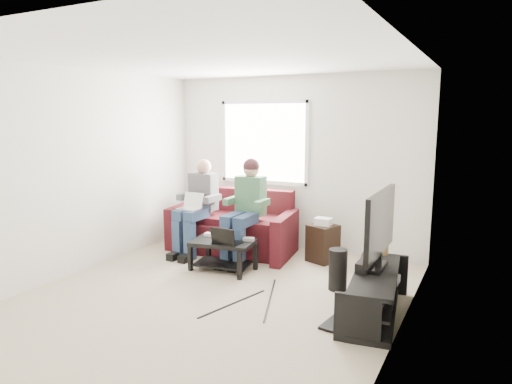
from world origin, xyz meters
TOP-DOWN VIEW (x-y plane):
  - floor at (0.00, 0.00)m, footprint 4.50×4.50m
  - ceiling at (0.00, 0.00)m, footprint 4.50×4.50m
  - wall_back at (0.00, 2.25)m, footprint 4.50×0.00m
  - wall_front at (0.00, -2.25)m, footprint 4.50×0.00m
  - wall_left at (-2.00, 0.00)m, footprint 0.00×4.50m
  - wall_right at (2.00, 0.00)m, footprint 0.00×4.50m
  - window at (-0.50, 2.23)m, footprint 1.48×0.04m
  - sofa at (-0.72, 1.66)m, footprint 2.03×1.11m
  - person_left at (-1.12, 1.31)m, footprint 0.40×0.71m
  - person_right at (-0.32, 1.33)m, footprint 0.40×0.71m
  - laptop_silver at (-1.12, 1.13)m, footprint 0.36×0.28m
  - coffee_table at (-0.37, 0.79)m, footprint 0.87×0.62m
  - laptop_black at (-0.25, 0.71)m, footprint 0.36×0.27m
  - controller_a at (-0.65, 0.91)m, footprint 0.15×0.11m
  - controller_b at (-0.47, 0.97)m, footprint 0.15×0.10m
  - controller_c at (-0.07, 0.94)m, footprint 0.16×0.12m
  - tv_stand at (1.72, 0.33)m, footprint 0.60×1.43m
  - tv at (1.71, 0.43)m, footprint 0.12×1.10m
  - soundbar at (1.60, 0.43)m, footprint 0.12×0.50m
  - drink_cup at (1.67, 0.96)m, footprint 0.08×0.08m
  - console_white at (1.72, -0.07)m, footprint 0.30×0.22m
  - console_grey at (1.72, 0.63)m, footprint 0.34×0.26m
  - console_black at (1.72, 0.28)m, footprint 0.38×0.30m
  - subwoofer at (1.17, 0.83)m, footprint 0.21×0.21m
  - keyboard_floor at (1.43, -0.02)m, footprint 0.22×0.49m
  - end_table at (0.66, 1.75)m, footprint 0.35×0.35m

SIDE VIEW (x-z plane):
  - floor at x=0.00m, z-range 0.00..0.00m
  - keyboard_floor at x=1.43m, z-range 0.00..0.03m
  - tv_stand at x=1.72m, z-range -0.02..0.44m
  - subwoofer at x=1.17m, z-range 0.00..0.49m
  - console_white at x=1.72m, z-range 0.24..0.30m
  - end_table at x=0.66m, z-range -0.03..0.59m
  - console_black at x=1.72m, z-range 0.24..0.31m
  - console_grey at x=1.72m, z-range 0.24..0.32m
  - coffee_table at x=-0.37m, z-range 0.09..0.49m
  - sofa at x=-0.72m, z-range -0.12..0.78m
  - controller_a at x=-0.65m, z-range 0.40..0.44m
  - controller_b at x=-0.47m, z-range 0.40..0.44m
  - controller_c at x=-0.07m, z-range 0.40..0.44m
  - soundbar at x=1.60m, z-range 0.46..0.56m
  - drink_cup at x=1.67m, z-range 0.46..0.58m
  - laptop_black at x=-0.25m, z-range 0.40..0.64m
  - laptop_silver at x=-1.12m, z-range 0.62..0.86m
  - person_left at x=-1.12m, z-range 0.07..1.45m
  - person_right at x=-0.32m, z-range 0.11..1.53m
  - tv at x=1.71m, z-range 0.51..1.32m
  - wall_back at x=0.00m, z-range -0.95..3.55m
  - wall_front at x=0.00m, z-range -0.95..3.55m
  - wall_left at x=-2.00m, z-range -0.95..3.55m
  - wall_right at x=2.00m, z-range -0.95..3.55m
  - window at x=-0.50m, z-range 0.96..2.24m
  - ceiling at x=0.00m, z-range 2.60..2.60m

